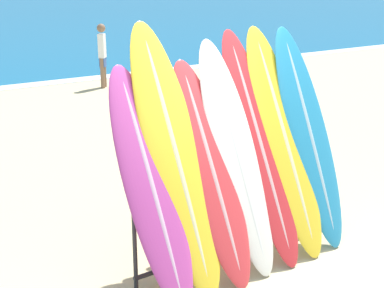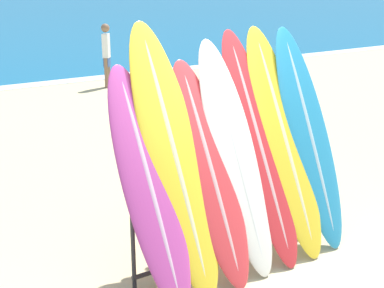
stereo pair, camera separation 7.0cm
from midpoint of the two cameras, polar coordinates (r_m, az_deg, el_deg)
The scene contains 10 objects.
ground_plane at distance 5.31m, azimuth 6.79°, elevation -13.75°, with size 160.00×160.00×0.00m, color beige.
surfboard_rack at distance 5.38m, azimuth 4.31°, elevation -6.99°, with size 2.30×0.04×0.97m.
surfboard_slot_0 at distance 4.70m, azimuth -4.89°, elevation -4.38°, with size 0.50×1.20×2.00m.
surfboard_slot_1 at distance 4.85m, azimuth -2.26°, elevation -1.32°, with size 0.57×1.30×2.36m.
surfboard_slot_2 at distance 5.01m, azimuth 1.65°, elevation -2.92°, with size 0.51×1.15×1.99m.
surfboard_slot_3 at distance 5.19m, azimuth 4.33°, elevation -1.20°, with size 0.50×1.14×2.16m.
surfboard_slot_4 at distance 5.40m, azimuth 6.86°, elevation -0.16°, with size 0.50×1.21×2.23m.
surfboard_slot_5 at distance 5.60m, azimuth 9.42°, elevation 0.48°, with size 0.55×1.20×2.25m.
surfboard_slot_6 at distance 5.81m, azimuth 12.00°, elevation 0.89°, with size 0.54×1.10×2.23m.
person_far_left at distance 13.61m, azimuth -9.69°, elevation 9.53°, with size 0.26×0.27×1.58m.
Camera 1 is at (-2.99, -3.41, 2.77)m, focal length 50.00 mm.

